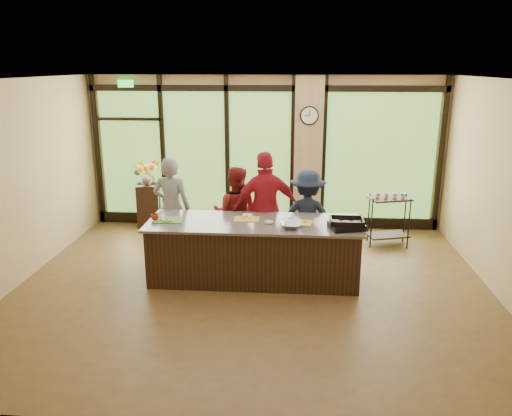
% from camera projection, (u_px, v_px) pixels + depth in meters
% --- Properties ---
extents(floor, '(7.00, 7.00, 0.00)m').
position_uv_depth(floor, '(252.00, 287.00, 7.43)').
color(floor, brown).
rests_on(floor, ground).
extents(ceiling, '(7.00, 7.00, 0.00)m').
position_uv_depth(ceiling, '(252.00, 79.00, 6.60)').
color(ceiling, silver).
rests_on(ceiling, back_wall).
extents(back_wall, '(7.00, 0.00, 7.00)m').
position_uv_depth(back_wall, '(265.00, 153.00, 9.89)').
color(back_wall, tan).
rests_on(back_wall, floor).
extents(left_wall, '(0.00, 6.00, 6.00)m').
position_uv_depth(left_wall, '(13.00, 185.00, 7.27)').
color(left_wall, tan).
rests_on(left_wall, floor).
extents(right_wall, '(0.00, 6.00, 6.00)m').
position_uv_depth(right_wall, '(509.00, 194.00, 6.75)').
color(right_wall, tan).
rests_on(right_wall, floor).
extents(window_wall, '(6.90, 0.12, 3.00)m').
position_uv_depth(window_wall, '(273.00, 159.00, 9.86)').
color(window_wall, tan).
rests_on(window_wall, floor).
extents(island_base, '(3.10, 1.00, 0.88)m').
position_uv_depth(island_base, '(254.00, 252.00, 7.59)').
color(island_base, black).
rests_on(island_base, floor).
extents(countertop, '(3.20, 1.10, 0.04)m').
position_uv_depth(countertop, '(254.00, 223.00, 7.47)').
color(countertop, '#6D645A').
rests_on(countertop, island_base).
extents(wall_clock, '(0.36, 0.04, 0.36)m').
position_uv_depth(wall_clock, '(309.00, 116.00, 9.49)').
color(wall_clock, black).
rests_on(wall_clock, window_wall).
extents(cook_left, '(0.68, 0.49, 1.75)m').
position_uv_depth(cook_left, '(172.00, 208.00, 8.36)').
color(cook_left, gray).
rests_on(cook_left, floor).
extents(cook_midleft, '(0.80, 0.65, 1.58)m').
position_uv_depth(cook_midleft, '(235.00, 213.00, 8.34)').
color(cook_midleft, maroon).
rests_on(cook_midleft, floor).
extents(cook_midright, '(1.17, 0.72, 1.87)m').
position_uv_depth(cook_midright, '(266.00, 209.00, 8.10)').
color(cook_midright, '#A91A29').
rests_on(cook_midright, floor).
extents(cook_right, '(1.04, 0.65, 1.55)m').
position_uv_depth(cook_right, '(307.00, 217.00, 8.21)').
color(cook_right, '#171F32').
rests_on(cook_right, floor).
extents(roasting_pan, '(0.55, 0.48, 0.08)m').
position_uv_depth(roasting_pan, '(347.00, 226.00, 7.14)').
color(roasting_pan, black).
rests_on(roasting_pan, countertop).
extents(mixing_bowl, '(0.34, 0.34, 0.07)m').
position_uv_depth(mixing_bowl, '(291.00, 225.00, 7.17)').
color(mixing_bowl, silver).
rests_on(mixing_bowl, countertop).
extents(cutting_board_left, '(0.46, 0.36, 0.01)m').
position_uv_depth(cutting_board_left, '(168.00, 220.00, 7.53)').
color(cutting_board_left, '#468430').
rests_on(cutting_board_left, countertop).
extents(cutting_board_center, '(0.39, 0.30, 0.01)m').
position_uv_depth(cutting_board_center, '(247.00, 219.00, 7.58)').
color(cutting_board_center, gold).
rests_on(cutting_board_center, countertop).
extents(cutting_board_right, '(0.39, 0.32, 0.01)m').
position_uv_depth(cutting_board_right, '(300.00, 223.00, 7.40)').
color(cutting_board_right, gold).
rests_on(cutting_board_right, countertop).
extents(prep_bowl_near, '(0.16, 0.16, 0.05)m').
position_uv_depth(prep_bowl_near, '(167.00, 220.00, 7.46)').
color(prep_bowl_near, white).
rests_on(prep_bowl_near, countertop).
extents(prep_bowl_mid, '(0.14, 0.14, 0.04)m').
position_uv_depth(prep_bowl_mid, '(269.00, 222.00, 7.37)').
color(prep_bowl_mid, white).
rests_on(prep_bowl_mid, countertop).
extents(prep_bowl_far, '(0.15, 0.15, 0.04)m').
position_uv_depth(prep_bowl_far, '(247.00, 216.00, 7.71)').
color(prep_bowl_far, white).
rests_on(prep_bowl_far, countertop).
extents(red_ramekin, '(0.14, 0.14, 0.09)m').
position_uv_depth(red_ramekin, '(155.00, 217.00, 7.53)').
color(red_ramekin, '#9E1C0F').
rests_on(red_ramekin, countertop).
extents(flower_stand, '(0.50, 0.50, 0.87)m').
position_uv_depth(flower_stand, '(149.00, 205.00, 10.12)').
color(flower_stand, black).
rests_on(flower_stand, floor).
extents(flower_vase, '(0.34, 0.34, 0.29)m').
position_uv_depth(flower_vase, '(147.00, 177.00, 9.96)').
color(flower_vase, olive).
rests_on(flower_vase, flower_stand).
extents(bar_cart, '(0.80, 0.59, 0.98)m').
position_uv_depth(bar_cart, '(389.00, 214.00, 9.01)').
color(bar_cart, black).
rests_on(bar_cart, floor).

